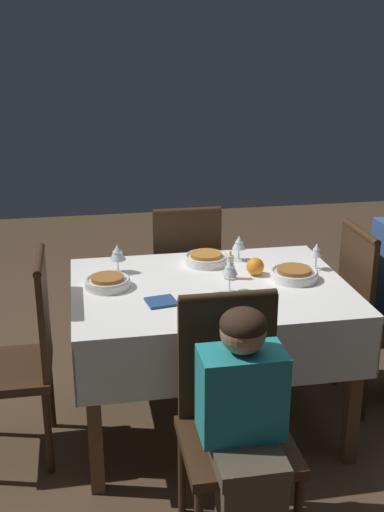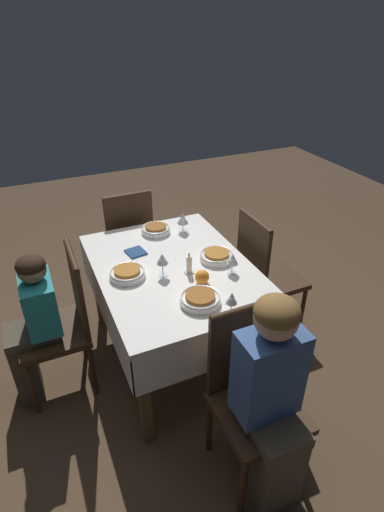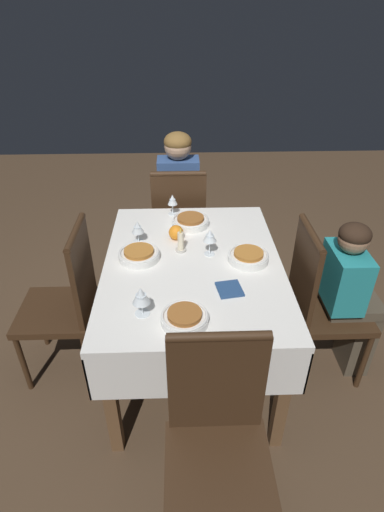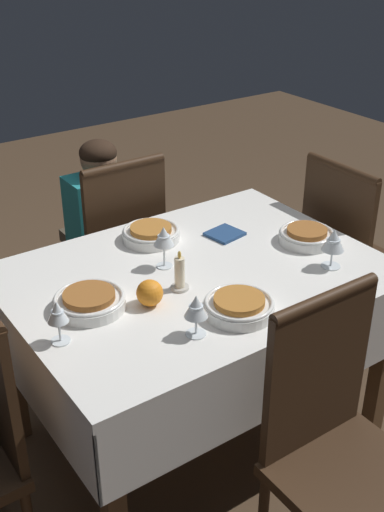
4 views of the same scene
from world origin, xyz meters
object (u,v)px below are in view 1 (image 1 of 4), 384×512
bowl_west (294,274)px  wine_glass_west (317,251)px  wine_glass_north (230,268)px  chair_south (184,277)px  chair_east (21,351)px  napkin_red_folded (161,302)px  bowl_north (225,305)px  person_child_teal (245,434)px  bowl_east (108,282)px  bowl_south (206,258)px  candle_centerpiece (230,268)px  chair_north (233,413)px  wine_glass_south (239,243)px  chair_west (374,310)px  orange_fruit (255,266)px  dining_table (210,305)px  wine_glass_east (118,253)px

bowl_west → wine_glass_west: size_ratio=1.67×
wine_glass_north → chair_south: bearing=-84.6°
chair_east → napkin_red_folded: size_ratio=6.82×
bowl_west → bowl_north: (0.40, 0.29, 0.00)m
person_child_teal → bowl_east: bearing=114.0°
bowl_south → napkin_red_folded: bowl_south is taller
bowl_south → chair_south: bearing=-83.9°
chair_east → candle_centerpiece: size_ratio=6.82×
chair_north → wine_glass_north: 0.72m
candle_centerpiece → wine_glass_south: bearing=-113.3°
bowl_south → wine_glass_south: bearing=-174.5°
bowl_north → wine_glass_north: size_ratio=1.42×
chair_west → chair_north: bearing=129.9°
chair_north → orange_fruit: chair_north is taller
chair_east → wine_glass_south: bearing=108.8°
wine_glass_north → wine_glass_south: 0.42m
dining_table → chair_west: 0.89m
chair_south → orange_fruit: size_ratio=11.26×
bowl_east → candle_centerpiece: candle_centerpiece is taller
chair_east → bowl_south: 1.01m
dining_table → napkin_red_folded: napkin_red_folded is taller
wine_glass_north → person_child_teal: bearing=80.8°
chair_south → wine_glass_south: bearing=118.6°
chair_west → chair_east: 1.76m
wine_glass_north → candle_centerpiece: size_ratio=1.09×
bowl_east → wine_glass_south: 0.73m
chair_north → napkin_red_folded: (0.20, -0.54, 0.24)m
candle_centerpiece → wine_glass_west: bearing=-174.0°
orange_fruit → wine_glass_north: bearing=46.9°
wine_glass_east → orange_fruit: 0.67m
napkin_red_folded → chair_west: bearing=-168.1°
chair_south → napkin_red_folded: (0.25, 0.88, 0.24)m
chair_south → wine_glass_east: 0.70m
napkin_red_folded → wine_glass_south: bearing=-134.6°
candle_centerpiece → napkin_red_folded: candle_centerpiece is taller
candle_centerpiece → orange_fruit: 0.13m
bowl_north → wine_glass_east: size_ratio=1.50×
wine_glass_east → wine_glass_south: 0.63m
wine_glass_north → bowl_east: 0.57m
orange_fruit → napkin_red_folded: 0.56m
bowl_east → candle_centerpiece: size_ratio=1.47×
dining_table → wine_glass_south: size_ratio=9.53×
bowl_east → wine_glass_east: 0.21m
wine_glass_west → wine_glass_east: size_ratio=0.94×
person_child_teal → wine_glass_south: (-0.27, -1.19, 0.30)m
chair_east → wine_glass_west: bearing=97.0°
wine_glass_east → chair_south: bearing=-130.9°
wine_glass_west → chair_east: bearing=7.0°
chair_west → napkin_red_folded: 1.18m
chair_west → wine_glass_north: (0.81, 0.16, 0.35)m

